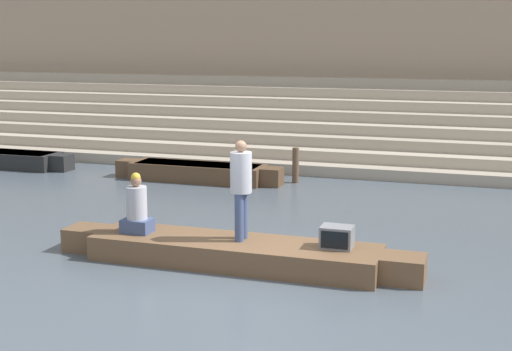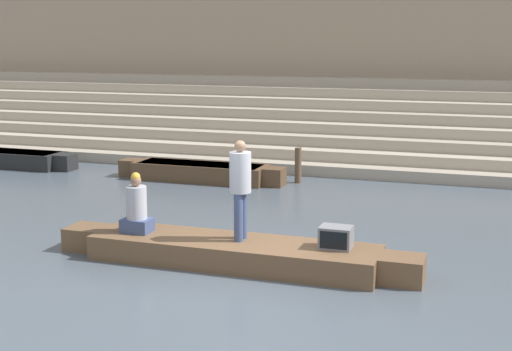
# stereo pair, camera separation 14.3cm
# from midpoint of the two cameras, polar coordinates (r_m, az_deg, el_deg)

# --- Properties ---
(ground_plane) EXTENTS (120.00, 120.00, 0.00)m
(ground_plane) POSITION_cam_midpoint_polar(r_m,az_deg,el_deg) (11.78, 0.18, -7.80)
(ground_plane) COLOR #4C5660
(ghat_steps) EXTENTS (36.00, 5.31, 2.47)m
(ghat_steps) POSITION_cam_midpoint_polar(r_m,az_deg,el_deg) (22.79, 9.66, 3.45)
(ghat_steps) COLOR tan
(ghat_steps) RESTS_ON ground
(back_wall) EXTENTS (34.20, 1.28, 6.49)m
(back_wall) POSITION_cam_midpoint_polar(r_m,az_deg,el_deg) (25.06, 10.76, 9.46)
(back_wall) COLOR tan
(back_wall) RESTS_ON ground
(rowboat_main) EXTENTS (6.36, 1.31, 0.42)m
(rowboat_main) POSITION_cam_midpoint_polar(r_m,az_deg,el_deg) (12.16, -1.49, -6.09)
(rowboat_main) COLOR brown
(rowboat_main) RESTS_ON ground
(person_standing) EXTENTS (0.36, 0.36, 1.70)m
(person_standing) POSITION_cam_midpoint_polar(r_m,az_deg,el_deg) (11.91, -0.92, -0.63)
(person_standing) COLOR #3D4C75
(person_standing) RESTS_ON rowboat_main
(person_rowing) EXTENTS (0.51, 0.40, 1.07)m
(person_rowing) POSITION_cam_midpoint_polar(r_m,az_deg,el_deg) (12.68, -9.21, -2.64)
(person_rowing) COLOR #3D4C75
(person_rowing) RESTS_ON rowboat_main
(tv_set) EXTENTS (0.52, 0.40, 0.36)m
(tv_set) POSITION_cam_midpoint_polar(r_m,az_deg,el_deg) (11.70, 6.76, -4.93)
(tv_set) COLOR slate
(tv_set) RESTS_ON rowboat_main
(moored_boat_shore) EXTENTS (4.68, 1.04, 0.47)m
(moored_boat_shore) POSITION_cam_midpoint_polar(r_m,az_deg,el_deg) (19.23, -4.26, 0.32)
(moored_boat_shore) COLOR brown
(moored_boat_shore) RESTS_ON ground
(moored_boat_distant) EXTENTS (4.54, 1.04, 0.47)m
(moored_boat_distant) POSITION_cam_midpoint_polar(r_m,az_deg,el_deg) (22.58, -19.11, 1.33)
(moored_boat_distant) COLOR black
(moored_boat_distant) RESTS_ON ground
(mooring_post) EXTENTS (0.18, 0.18, 0.94)m
(mooring_post) POSITION_cam_midpoint_polar(r_m,az_deg,el_deg) (18.89, 3.60, 0.82)
(mooring_post) COLOR brown
(mooring_post) RESTS_ON ground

